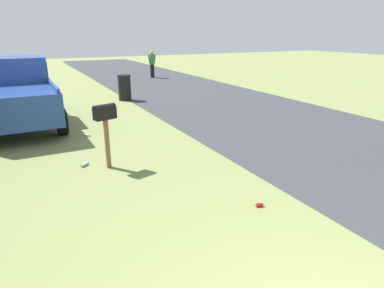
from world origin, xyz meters
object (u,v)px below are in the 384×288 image
at_px(pedestrian, 152,62).
at_px(pickup_truck, 19,90).
at_px(mailbox, 105,118).
at_px(trash_bin, 125,87).

bearing_deg(pedestrian, pickup_truck, -49.84).
distance_m(pickup_truck, pedestrian, 11.98).
bearing_deg(pickup_truck, mailbox, -163.85).
xyz_separation_m(pickup_truck, trash_bin, (2.36, -4.08, -0.55)).
bearing_deg(pedestrian, trash_bin, -38.33).
distance_m(mailbox, pedestrian, 15.41).
xyz_separation_m(mailbox, trash_bin, (7.38, -2.53, -0.57)).
distance_m(mailbox, trash_bin, 7.82).
height_order(pickup_truck, pedestrian, pickup_truck).
bearing_deg(trash_bin, mailbox, 161.10).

